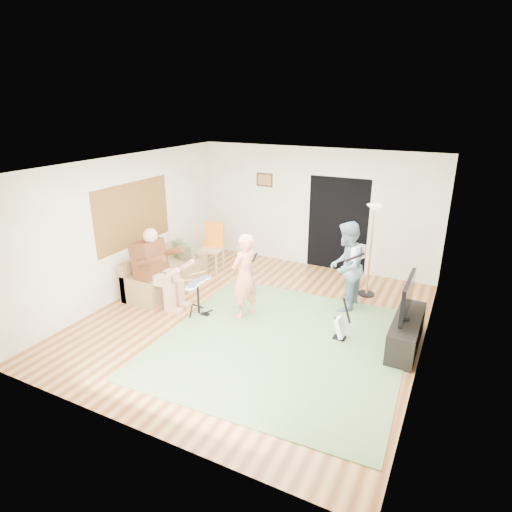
{
  "coord_description": "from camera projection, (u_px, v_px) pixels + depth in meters",
  "views": [
    {
      "loc": [
        3.03,
        -5.96,
        3.65
      ],
      "look_at": [
        -0.12,
        0.3,
        1.08
      ],
      "focal_mm": 30.0,
      "sensor_mm": 36.0,
      "label": 1
    }
  ],
  "objects": [
    {
      "name": "microphone",
      "position": [
        255.0,
        257.0,
        7.21
      ],
      "size": [
        0.06,
        0.06,
        0.24
      ],
      "primitive_type": null,
      "color": "black",
      "rests_on": "singer"
    },
    {
      "name": "window_blinds",
      "position": [
        134.0,
        214.0,
        8.33
      ],
      "size": [
        0.0,
        2.05,
        2.05
      ],
      "primitive_type": "plane",
      "rotation": [
        1.57,
        0.0,
        1.57
      ],
      "color": "brown",
      "rests_on": "walls"
    },
    {
      "name": "guitar_held",
      "position": [
        358.0,
        253.0,
        7.5
      ],
      "size": [
        0.32,
        0.6,
        0.26
      ],
      "primitive_type": null,
      "rotation": [
        0.0,
        0.0,
        -0.36
      ],
      "color": "silver",
      "rests_on": "guitarist"
    },
    {
      "name": "torchiere_lamp",
      "position": [
        372.0,
        235.0,
        8.09
      ],
      "size": [
        0.33,
        0.33,
        1.82
      ],
      "color": "black",
      "rests_on": "floor"
    },
    {
      "name": "television",
      "position": [
        408.0,
        297.0,
        6.46
      ],
      "size": [
        0.06,
        1.02,
        0.58
      ],
      "primitive_type": "cube",
      "color": "black",
      "rests_on": "tv_cabinet"
    },
    {
      "name": "drummer",
      "position": [
        159.0,
        276.0,
        7.91
      ],
      "size": [
        0.96,
        0.54,
        1.48
      ],
      "color": "#592E19",
      "rests_on": "sofa"
    },
    {
      "name": "guitar_spare",
      "position": [
        341.0,
        327.0,
        6.86
      ],
      "size": [
        0.27,
        0.24,
        0.74
      ],
      "color": "black",
      "rests_on": "floor"
    },
    {
      "name": "doorway",
      "position": [
        338.0,
        225.0,
        9.45
      ],
      "size": [
        2.1,
        0.0,
        2.1
      ],
      "primitive_type": "plane",
      "rotation": [
        1.57,
        0.0,
        0.0
      ],
      "color": "black",
      "rests_on": "walls"
    },
    {
      "name": "tv_cabinet",
      "position": [
        406.0,
        332.0,
        6.64
      ],
      "size": [
        0.4,
        1.4,
        0.5
      ],
      "primitive_type": "cube",
      "color": "black",
      "rests_on": "floor"
    },
    {
      "name": "drum_kit",
      "position": [
        198.0,
        299.0,
        7.65
      ],
      "size": [
        0.36,
        0.64,
        0.66
      ],
      "color": "black",
      "rests_on": "floor"
    },
    {
      "name": "sofa",
      "position": [
        164.0,
        276.0,
        8.75
      ],
      "size": [
        0.77,
        1.88,
        0.76
      ],
      "color": "olive",
      "rests_on": "floor"
    },
    {
      "name": "dining_chair",
      "position": [
        213.0,
        253.0,
        9.66
      ],
      "size": [
        0.52,
        0.54,
        1.07
      ],
      "rotation": [
        0.0,
        0.0,
        0.15
      ],
      "color": "tan",
      "rests_on": "floor"
    },
    {
      "name": "floor",
      "position": [
        254.0,
        320.0,
        7.53
      ],
      "size": [
        6.0,
        6.0,
        0.0
      ],
      "primitive_type": "plane",
      "color": "brown",
      "rests_on": "ground"
    },
    {
      "name": "area_rug",
      "position": [
        282.0,
        343.0,
        6.81
      ],
      "size": [
        3.86,
        3.99,
        0.02
      ],
      "primitive_type": "cube",
      "rotation": [
        0.0,
        0.0,
        0.04
      ],
      "color": "#5E7C4B",
      "rests_on": "floor"
    },
    {
      "name": "ceiling",
      "position": [
        254.0,
        165.0,
        6.61
      ],
      "size": [
        6.0,
        6.0,
        0.0
      ],
      "primitive_type": "plane",
      "rotation": [
        3.14,
        0.0,
        0.0
      ],
      "color": "white",
      "rests_on": "walls"
    },
    {
      "name": "guitarist",
      "position": [
        346.0,
        267.0,
        7.69
      ],
      "size": [
        0.64,
        0.82,
        1.65
      ],
      "primitive_type": "imported",
      "rotation": [
        0.0,
        0.0,
        -1.55
      ],
      "color": "#6C869E",
      "rests_on": "floor"
    },
    {
      "name": "singer",
      "position": [
        244.0,
        276.0,
        7.43
      ],
      "size": [
        0.51,
        0.64,
        1.54
      ],
      "primitive_type": "imported",
      "rotation": [
        0.0,
        0.0,
        -1.86
      ],
      "color": "#FF8A6E",
      "rests_on": "floor"
    },
    {
      "name": "walls",
      "position": [
        254.0,
        248.0,
        7.07
      ],
      "size": [
        5.5,
        6.0,
        2.7
      ],
      "primitive_type": null,
      "color": "white",
      "rests_on": "floor"
    },
    {
      "name": "picture_frame",
      "position": [
        265.0,
        180.0,
        9.92
      ],
      "size": [
        0.42,
        0.03,
        0.32
      ],
      "primitive_type": "cube",
      "color": "#3F2314",
      "rests_on": "walls"
    }
  ]
}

